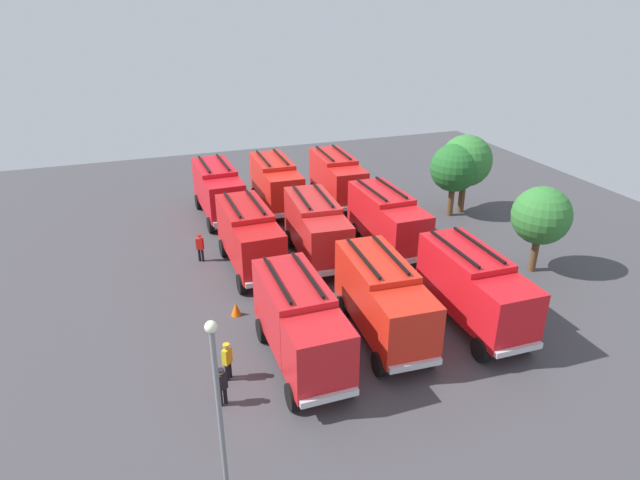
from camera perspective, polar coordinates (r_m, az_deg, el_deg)
The scene contains 22 objects.
ground_plane at distance 33.07m, azimuth -0.00°, elevation -2.21°, with size 54.96×54.96×0.00m, color #423F44.
fire_truck_0 at distance 39.64m, azimuth -10.82°, elevation 5.37°, with size 7.28×2.96×3.88m.
fire_truck_1 at distance 31.50m, azimuth -7.55°, elevation 0.47°, with size 7.25×2.88×3.88m.
fire_truck_2 at distance 23.26m, azimuth -2.16°, elevation -8.67°, with size 7.21×2.77×3.88m.
fire_truck_3 at distance 40.50m, azimuth -4.74°, elevation 6.14°, with size 7.24×2.86×3.88m.
fire_truck_4 at distance 32.35m, azimuth -0.38°, elevation 1.36°, with size 7.35×3.17×3.88m.
fire_truck_5 at distance 25.14m, azimuth 6.75°, elevation -6.09°, with size 7.33×3.09×3.88m.
fire_truck_6 at distance 41.65m, azimuth 1.82°, elevation 6.74°, with size 7.29×2.99×3.88m.
fire_truck_7 at distance 33.90m, azimuth 7.18°, elevation 2.28°, with size 7.22×2.80×3.88m.
fire_truck_8 at distance 26.91m, azimuth 16.14°, elevation -4.77°, with size 7.24×2.85×3.88m.
firefighter_0 at distance 23.31m, azimuth -9.86°, elevation -12.45°, with size 0.46×0.47×1.78m.
firefighter_1 at distance 33.71m, azimuth 13.65°, elevation -0.65°, with size 0.45×0.29×1.67m.
firefighter_2 at distance 22.12m, azimuth -10.43°, elevation -14.98°, with size 0.38×0.48×1.71m.
firefighter_3 at distance 29.54m, azimuth 6.08°, elevation -3.66°, with size 0.29×0.44×1.77m.
firefighter_4 at distance 33.40m, azimuth -12.67°, elevation -0.68°, with size 0.42×0.48×1.76m.
tree_0 at distance 40.78m, azimuth 15.31°, elevation 8.12°, with size 3.79×3.79×5.87m.
tree_1 at distance 39.96m, azimuth 14.15°, elevation 7.45°, with size 3.49×3.49×5.41m.
tree_2 at distance 32.98m, azimuth 22.54°, elevation 2.39°, with size 3.35×3.35×5.20m.
traffic_cone_0 at distance 27.82m, azimuth -8.96°, elevation -7.27°, with size 0.51×0.51×0.73m, color #F2600C.
traffic_cone_1 at distance 37.07m, azimuth -6.28°, elevation 1.24°, with size 0.44×0.44×0.62m, color #F2600C.
traffic_cone_2 at distance 38.25m, azimuth 2.11°, elevation 2.22°, with size 0.51×0.51×0.73m, color #F2600C.
lamppost at distance 16.55m, azimuth -10.74°, elevation -16.94°, with size 0.36×0.36×6.94m.
Camera 1 is at (27.81, -9.92, 14.90)m, focal length 29.99 mm.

